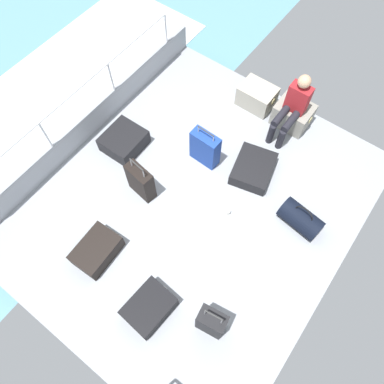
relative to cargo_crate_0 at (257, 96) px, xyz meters
name	(u,v)px	position (x,y,z in m)	size (l,w,h in m)	color
ground_plane	(196,204)	(0.30, -2.18, -0.22)	(4.40, 5.20, 0.06)	gray
gunwale_port	(88,125)	(-1.87, -2.18, 0.03)	(0.06, 5.20, 0.45)	gray
railing_port	(79,102)	(-1.87, -2.18, 0.59)	(0.04, 4.20, 1.02)	silver
sea_wake	(40,107)	(-3.30, -2.18, -0.53)	(12.00, 12.00, 0.01)	#598C9E
cargo_crate_0	(257,96)	(0.00, 0.00, 0.00)	(0.63, 0.44, 0.39)	#9E9989
cargo_crate_1	(293,115)	(0.69, 0.01, 0.01)	(0.62, 0.48, 0.40)	gray
passenger_seated	(293,106)	(0.69, -0.17, 0.39)	(0.34, 0.66, 1.10)	maroon
suitcase_0	(253,169)	(0.70, -1.21, -0.08)	(0.73, 0.82, 0.23)	black
suitcase_1	(149,308)	(0.74, -3.79, -0.06)	(0.52, 0.66, 0.27)	black
suitcase_2	(124,141)	(-1.25, -2.03, -0.06)	(0.59, 0.65, 0.28)	black
suitcase_3	(211,322)	(1.50, -3.49, 0.13)	(0.37, 0.26, 0.88)	black
suitcase_4	(205,148)	(-0.05, -1.46, 0.12)	(0.46, 0.22, 0.75)	navy
suitcase_5	(141,182)	(-0.47, -2.50, 0.11)	(0.45, 0.25, 0.79)	black
suitcase_6	(97,251)	(-0.33, -3.64, -0.06)	(0.48, 0.67, 0.27)	black
duffel_bag	(301,219)	(1.71, -1.55, -0.02)	(0.66, 0.41, 0.49)	black
paper_cup	(227,212)	(0.78, -2.03, -0.14)	(0.08, 0.08, 0.10)	white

